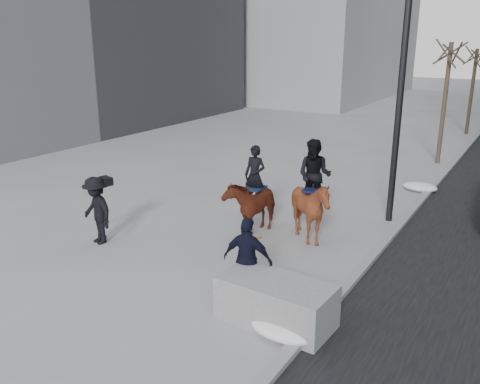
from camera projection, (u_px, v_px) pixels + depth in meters
The scene contains 11 objects.
ground at pixel (213, 267), 11.74m from camera, with size 120.00×120.00×0.00m, color gray.
curb at pixel (437, 181), 18.39m from camera, with size 0.25×90.00×0.12m, color gray.
planter at pixel (276, 302), 9.36m from camera, with size 2.11×1.06×0.84m, color gray.
tree_near at pixel (445, 98), 20.52m from camera, with size 1.20×1.20×5.43m, color #382921, non-canonical shape.
tree_far at pixel (472, 87), 26.89m from camera, with size 1.20×1.20×4.97m, color #332B1E, non-canonical shape.
mounted_left at pixel (252, 201), 13.60m from camera, with size 0.86×1.84×2.37m.
mounted_right at pixel (311, 202), 12.89m from camera, with size 1.56×1.72×2.67m.
feeder at pixel (248, 260), 10.03m from camera, with size 1.08×0.93×1.75m.
camera_crew at pixel (97, 210), 12.87m from camera, with size 1.27×0.93×1.75m.
lamppost at pixel (405, 41), 13.24m from camera, with size 0.25×0.80×9.09m.
snow_piles at pixel (360, 250), 12.28m from camera, with size 1.33×11.11×0.34m.
Camera 1 is at (6.11, -8.81, 5.13)m, focal length 38.00 mm.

